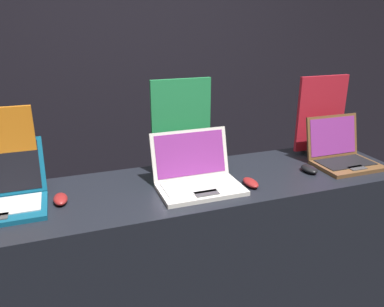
{
  "coord_description": "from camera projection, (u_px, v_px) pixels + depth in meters",
  "views": [
    {
      "loc": [
        -0.56,
        -1.25,
        1.69
      ],
      "look_at": [
        -0.01,
        0.29,
        1.11
      ],
      "focal_mm": 35.0,
      "sensor_mm": 36.0,
      "label": 1
    }
  ],
  "objects": [
    {
      "name": "wall_back",
      "position": [
        127.0,
        59.0,
        3.04
      ],
      "size": [
        8.0,
        0.05,
        2.8
      ],
      "color": "black",
      "rests_on": "ground_plane"
    },
    {
      "name": "display_counter",
      "position": [
        193.0,
        267.0,
        1.95
      ],
      "size": [
        2.16,
        0.57,
        0.96
      ],
      "color": "black",
      "rests_on": "ground_plane"
    },
    {
      "name": "mouse_front",
      "position": [
        60.0,
        199.0,
        1.59
      ],
      "size": [
        0.06,
        0.11,
        0.03
      ],
      "color": "maroon",
      "rests_on": "display_counter"
    },
    {
      "name": "laptop_middle",
      "position": [
        196.0,
        175.0,
        1.73
      ],
      "size": [
        0.38,
        0.3,
        0.24
      ],
      "color": "silver",
      "rests_on": "display_counter"
    },
    {
      "name": "mouse_middle",
      "position": [
        251.0,
        183.0,
        1.75
      ],
      "size": [
        0.06,
        0.11,
        0.03
      ],
      "color": "maroon",
      "rests_on": "display_counter"
    },
    {
      "name": "promo_stand_middle",
      "position": [
        180.0,
        128.0,
        1.87
      ],
      "size": [
        0.31,
        0.07,
        0.47
      ],
      "color": "black",
      "rests_on": "display_counter"
    },
    {
      "name": "laptop_back",
      "position": [
        341.0,
        154.0,
        2.01
      ],
      "size": [
        0.32,
        0.29,
        0.25
      ],
      "color": "brown",
      "rests_on": "display_counter"
    },
    {
      "name": "mouse_back",
      "position": [
        309.0,
        169.0,
        1.91
      ],
      "size": [
        0.07,
        0.11,
        0.03
      ],
      "color": "black",
      "rests_on": "display_counter"
    },
    {
      "name": "promo_stand_back",
      "position": [
        321.0,
        117.0,
        2.14
      ],
      "size": [
        0.31,
        0.07,
        0.45
      ],
      "color": "black",
      "rests_on": "display_counter"
    }
  ]
}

